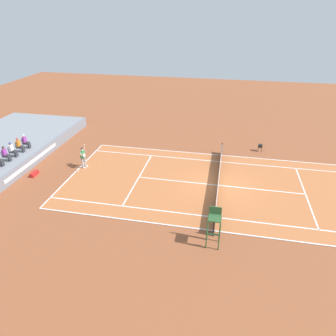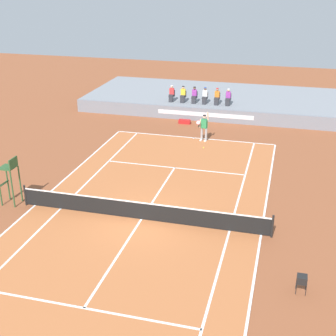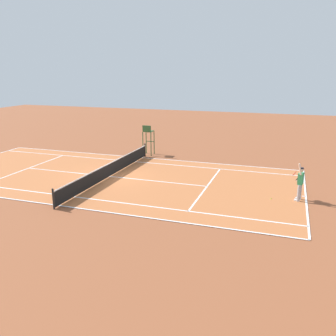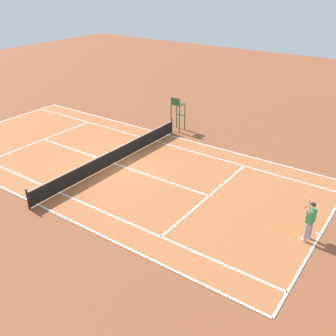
% 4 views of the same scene
% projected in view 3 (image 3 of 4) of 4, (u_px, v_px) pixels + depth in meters
% --- Properties ---
extents(ground_plane, '(80.00, 80.00, 0.00)m').
position_uv_depth(ground_plane, '(110.00, 177.00, 23.27)').
color(ground_plane, brown).
extents(court, '(11.08, 23.88, 0.03)m').
position_uv_depth(court, '(110.00, 177.00, 23.26)').
color(court, '#B76638').
rests_on(court, ground).
extents(net, '(11.98, 0.10, 1.07)m').
position_uv_depth(net, '(110.00, 169.00, 23.13)').
color(net, black).
rests_on(net, ground).
extents(tennis_player, '(0.83, 0.61, 2.08)m').
position_uv_depth(tennis_player, '(300.00, 183.00, 18.76)').
color(tennis_player, '#9E9EA3').
rests_on(tennis_player, ground).
extents(tennis_ball, '(0.07, 0.07, 0.07)m').
position_uv_depth(tennis_ball, '(271.00, 199.00, 19.20)').
color(tennis_ball, '#D1E533').
rests_on(tennis_ball, ground).
extents(umpire_chair, '(0.77, 0.77, 2.44)m').
position_uv_depth(umpire_chair, '(148.00, 136.00, 28.93)').
color(umpire_chair, '#2D562D').
rests_on(umpire_chair, ground).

